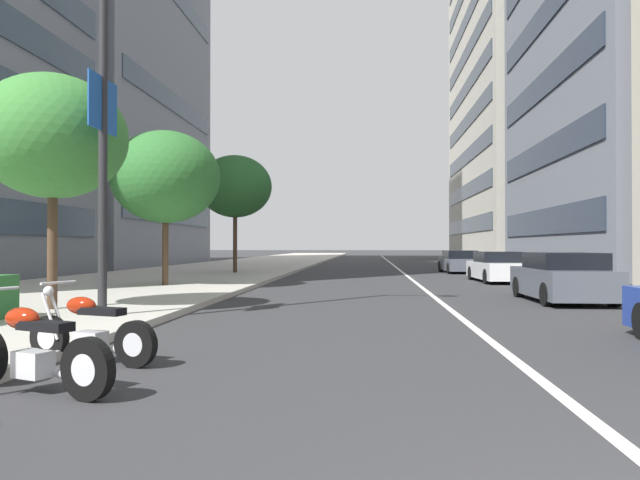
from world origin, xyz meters
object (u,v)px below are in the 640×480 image
(street_tree_by_lamp_post, at_px, (166,177))
(car_approaching_light, at_px, (459,262))
(car_lead_in_lane, at_px, (562,278))
(motorcycle_under_tarp, at_px, (32,353))
(street_tree_far_plaza, at_px, (53,137))
(street_lamp_with_banners, at_px, (118,47))
(street_tree_mid_sidewalk, at_px, (235,187))
(motorcycle_second_in_row, at_px, (90,333))
(car_far_down_avenue, at_px, (498,268))

(street_tree_by_lamp_post, bearing_deg, car_approaching_light, -42.16)
(car_lead_in_lane, bearing_deg, motorcycle_under_tarp, 139.77)
(motorcycle_under_tarp, height_order, street_tree_far_plaza, street_tree_far_plaza)
(street_lamp_with_banners, bearing_deg, motorcycle_under_tarp, -164.78)
(motorcycle_under_tarp, bearing_deg, car_approaching_light, -87.32)
(street_tree_far_plaza, bearing_deg, car_approaching_light, -29.64)
(street_tree_mid_sidewalk, bearing_deg, motorcycle_second_in_row, -171.65)
(street_tree_by_lamp_post, relative_size, street_tree_mid_sidewalk, 0.89)
(street_tree_by_lamp_post, distance_m, street_tree_mid_sidewalk, 10.07)
(motorcycle_under_tarp, xyz_separation_m, motorcycle_second_in_row, (1.54, 0.12, -0.01))
(car_lead_in_lane, xyz_separation_m, street_tree_by_lamp_post, (3.58, 12.70, 3.37))
(street_tree_by_lamp_post, height_order, street_tree_mid_sidewalk, street_tree_mid_sidewalk)
(car_approaching_light, bearing_deg, motorcycle_under_tarp, 159.78)
(car_far_down_avenue, bearing_deg, street_lamp_with_banners, 141.43)
(car_far_down_avenue, bearing_deg, motorcycle_second_in_row, 151.07)
(car_lead_in_lane, xyz_separation_m, street_tree_far_plaza, (-4.26, 12.50, 3.36))
(car_approaching_light, bearing_deg, car_far_down_avenue, 179.37)
(motorcycle_second_in_row, relative_size, car_far_down_avenue, 0.44)
(motorcycle_second_in_row, bearing_deg, car_lead_in_lane, -117.80)
(motorcycle_second_in_row, xyz_separation_m, street_tree_far_plaza, (5.04, 3.38, 3.61))
(street_tree_far_plaza, xyz_separation_m, street_tree_mid_sidewalk, (17.88, -0.02, 0.70))
(motorcycle_second_in_row, bearing_deg, street_tree_far_plaza, -39.48)
(car_far_down_avenue, bearing_deg, motorcycle_under_tarp, 153.18)
(street_lamp_with_banners, bearing_deg, car_far_down_avenue, -36.64)
(motorcycle_second_in_row, xyz_separation_m, street_lamp_with_banners, (3.90, 1.36, 5.21))
(motorcycle_under_tarp, height_order, motorcycle_second_in_row, motorcycle_under_tarp)
(car_approaching_light, bearing_deg, street_tree_mid_sidewalk, 104.25)
(street_tree_far_plaza, distance_m, street_tree_by_lamp_post, 7.84)
(car_far_down_avenue, distance_m, street_tree_mid_sidewalk, 14.10)
(motorcycle_under_tarp, height_order, street_tree_mid_sidewalk, street_tree_mid_sidewalk)
(motorcycle_second_in_row, bearing_deg, street_lamp_with_banners, -54.11)
(car_far_down_avenue, height_order, street_tree_far_plaza, street_tree_far_plaza)
(motorcycle_second_in_row, distance_m, street_lamp_with_banners, 6.65)
(car_lead_in_lane, bearing_deg, car_far_down_avenue, -1.50)
(street_tree_far_plaza, height_order, street_tree_by_lamp_post, street_tree_by_lamp_post)
(motorcycle_under_tarp, distance_m, street_tree_far_plaza, 8.27)
(motorcycle_under_tarp, relative_size, street_lamp_with_banners, 0.23)
(motorcycle_under_tarp, relative_size, street_tree_by_lamp_post, 0.38)
(car_lead_in_lane, distance_m, street_tree_by_lamp_post, 13.62)
(car_far_down_avenue, relative_size, street_tree_mid_sidewalk, 0.74)
(street_tree_by_lamp_post, bearing_deg, street_tree_mid_sidewalk, -1.22)
(car_far_down_avenue, height_order, street_lamp_with_banners, street_lamp_with_banners)
(street_lamp_with_banners, relative_size, street_tree_by_lamp_post, 1.69)
(car_far_down_avenue, xyz_separation_m, street_lamp_with_banners, (-14.31, 10.64, 5.00))
(car_approaching_light, height_order, street_tree_by_lamp_post, street_tree_by_lamp_post)
(motorcycle_second_in_row, xyz_separation_m, car_lead_in_lane, (9.30, -9.12, 0.25))
(motorcycle_under_tarp, bearing_deg, street_tree_mid_sidewalk, -61.85)
(car_lead_in_lane, bearing_deg, car_approaching_light, 0.07)
(street_tree_by_lamp_post, bearing_deg, motorcycle_second_in_row, -164.47)
(car_far_down_avenue, xyz_separation_m, street_tree_far_plaza, (-13.17, 12.66, 3.40))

